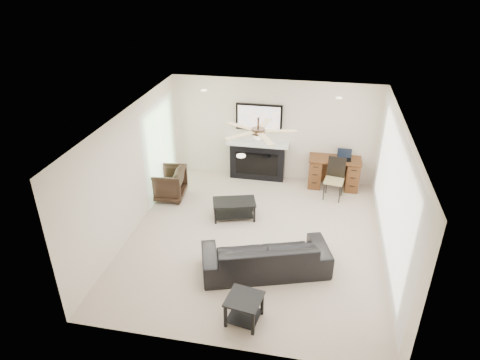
% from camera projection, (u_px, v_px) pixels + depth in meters
% --- Properties ---
extents(room_shell, '(5.50, 5.54, 2.52)m').
position_uv_depth(room_shell, '(267.00, 161.00, 7.82)').
color(room_shell, beige).
rests_on(room_shell, ground).
extents(sofa, '(2.40, 1.52, 0.65)m').
position_uv_depth(sofa, '(265.00, 255.00, 7.55)').
color(sofa, black).
rests_on(sofa, ground).
extents(armchair, '(0.87, 0.85, 0.73)m').
position_uv_depth(armchair, '(167.00, 183.00, 9.84)').
color(armchair, black).
rests_on(armchair, ground).
extents(coffee_table, '(1.00, 0.73, 0.40)m').
position_uv_depth(coffee_table, '(234.00, 209.00, 9.15)').
color(coffee_table, black).
rests_on(coffee_table, ground).
extents(end_table_near, '(0.60, 0.60, 0.45)m').
position_uv_depth(end_table_near, '(244.00, 309.00, 6.54)').
color(end_table_near, black).
rests_on(end_table_near, ground).
extents(end_table_left, '(0.52, 0.52, 0.45)m').
position_uv_depth(end_table_left, '(126.00, 210.00, 9.09)').
color(end_table_left, black).
rests_on(end_table_left, ground).
extents(fireplace_unit, '(1.52, 0.34, 1.91)m').
position_uv_depth(fireplace_unit, '(258.00, 143.00, 10.42)').
color(fireplace_unit, black).
rests_on(fireplace_unit, ground).
extents(desk, '(1.22, 0.56, 0.76)m').
position_uv_depth(desk, '(334.00, 173.00, 10.28)').
color(desk, '#442511').
rests_on(desk, ground).
extents(desk_chair, '(0.48, 0.50, 0.97)m').
position_uv_depth(desk_chair, '(334.00, 179.00, 9.75)').
color(desk_chair, black).
rests_on(desk_chair, ground).
extents(laptop, '(0.33, 0.24, 0.23)m').
position_uv_depth(laptop, '(345.00, 155.00, 10.00)').
color(laptop, black).
rests_on(laptop, desk).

